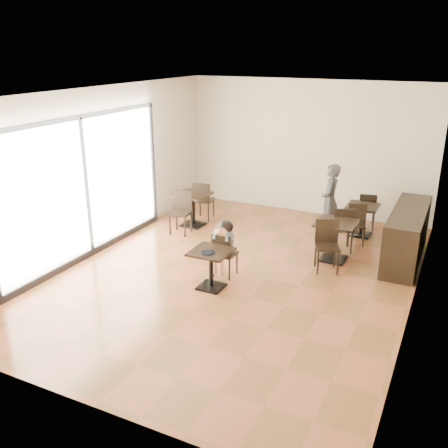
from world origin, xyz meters
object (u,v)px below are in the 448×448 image
Objects in this scene: cafe_table_back at (362,220)px; chair_mid_a at (342,228)px; adult_patron at (330,201)px; cafe_table_mid at (335,241)px; chair_mid_b at (327,247)px; child at (225,249)px; child_chair at (225,254)px; chair_left_a at (204,200)px; chair_left_b at (180,213)px; chair_back_b at (356,225)px; chair_back_a at (367,210)px; cafe_table_left at (193,210)px; child_table at (211,269)px.

cafe_table_back is 0.73× the size of chair_mid_a.
adult_patron reaches higher than cafe_table_mid.
chair_mid_a is 1.00× the size of chair_mid_b.
child reaches higher than cafe_table_mid.
chair_left_a reaches higher than child_chair.
child_chair is 3.06m from adult_patron.
chair_left_b is (-3.40, -0.59, -0.01)m from chair_mid_a.
adult_patron is at bearing 17.46° from chair_left_b.
chair_back_b is (0.65, -0.25, -0.37)m from adult_patron.
cafe_table_mid is 2.14m from chair_back_a.
chair_mid_a reaches higher than chair_back_b.
cafe_table_left is at bearing 176.22° from chair_back_b.
cafe_table_mid is 3.44m from cafe_table_left.
chair_left_b is (-1.82, 1.50, 0.05)m from child_chair.
cafe_table_back is 3.95m from chair_left_b.
chair_back_a is at bearing 24.43° from chair_left_b.
child_chair is at bearing 118.32° from chair_left_a.
chair_left_b is 3.75m from chair_back_b.
cafe_table_back is at bearing 60.25° from child.
child_chair is 1.87m from chair_mid_b.
child reaches higher than chair_mid_b.
child_chair is 0.79× the size of child.
cafe_table_left is 0.83× the size of chair_left_b.
chair_back_b is (0.19, 0.48, -0.05)m from chair_mid_a.
chair_left_a is 1.00× the size of chair_left_b.
child_chair is 0.90× the size of chair_left_b.
chair_left_a is (-3.40, 1.61, -0.01)m from chair_mid_b.
chair_back_b is at bearing 77.99° from chair_back_a.
chair_left_b is (-3.40, 0.51, -0.01)m from chair_mid_b.
cafe_table_mid is at bearing -5.99° from chair_left_b.
child is 2.35m from chair_left_b.
chair_back_a is (1.78, 4.22, 0.07)m from child_table.
child is at bearing -46.13° from chair_left_b.
child reaches higher than chair_back_a.
chair_back_a is (1.78, 3.67, -0.00)m from child_chair.
child_chair is 1.08× the size of cafe_table_left.
child_chair is at bearing 52.08° from chair_back_a.
child_table is 0.66× the size of child.
cafe_table_back is 0.55m from chair_back_b.
chair_back_b is (1.78, 2.57, -0.11)m from child.
chair_back_b is at bearing 9.90° from chair_left_b.
chair_left_a is 1.10m from chair_left_b.
child_table is at bearing -115.91° from cafe_table_back.
cafe_table_left is 3.57m from chair_mid_b.
chair_mid_a reaches higher than child_table.
child_chair is (0.00, 0.55, 0.07)m from child_table.
chair_left_a is at bearing -55.01° from child_chair.
child is at bearing -48.40° from cafe_table_left.
cafe_table_left is 0.82× the size of chair_mid_b.
chair_mid_a is (0.00, 0.55, 0.08)m from cafe_table_mid.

